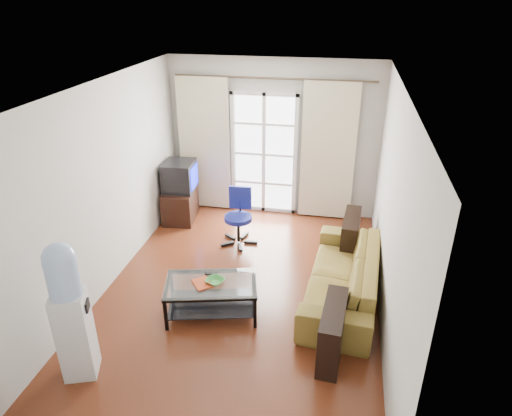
{
  "coord_description": "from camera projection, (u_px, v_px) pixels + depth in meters",
  "views": [
    {
      "loc": [
        1.18,
        -4.87,
        3.7
      ],
      "look_at": [
        0.14,
        0.35,
        1.11
      ],
      "focal_mm": 32.0,
      "sensor_mm": 36.0,
      "label": 1
    }
  ],
  "objects": [
    {
      "name": "floor",
      "position": [
        240.0,
        293.0,
        6.12
      ],
      "size": [
        5.2,
        5.2,
        0.0
      ],
      "primitive_type": "plane",
      "color": "#602B16",
      "rests_on": "ground"
    },
    {
      "name": "ceiling",
      "position": [
        237.0,
        89.0,
        4.94
      ],
      "size": [
        5.2,
        5.2,
        0.0
      ],
      "primitive_type": "plane",
      "rotation": [
        3.14,
        0.0,
        0.0
      ],
      "color": "white",
      "rests_on": "wall_back"
    },
    {
      "name": "wall_back",
      "position": [
        273.0,
        139.0,
        7.82
      ],
      "size": [
        3.6,
        0.02,
        2.7
      ],
      "primitive_type": "cube",
      "color": "#B7B4AE",
      "rests_on": "floor"
    },
    {
      "name": "wall_front",
      "position": [
        156.0,
        354.0,
        3.24
      ],
      "size": [
        3.6,
        0.02,
        2.7
      ],
      "primitive_type": "cube",
      "color": "#B7B4AE",
      "rests_on": "floor"
    },
    {
      "name": "wall_left",
      "position": [
        102.0,
        190.0,
        5.85
      ],
      "size": [
        0.02,
        5.2,
        2.7
      ],
      "primitive_type": "cube",
      "color": "#B7B4AE",
      "rests_on": "floor"
    },
    {
      "name": "wall_right",
      "position": [
        392.0,
        215.0,
        5.22
      ],
      "size": [
        0.02,
        5.2,
        2.7
      ],
      "primitive_type": "cube",
      "color": "#B7B4AE",
      "rests_on": "floor"
    },
    {
      "name": "french_door",
      "position": [
        264.0,
        154.0,
        7.92
      ],
      "size": [
        1.16,
        0.06,
        2.15
      ],
      "color": "white",
      "rests_on": "wall_back"
    },
    {
      "name": "curtain_rod",
      "position": [
        273.0,
        78.0,
        7.29
      ],
      "size": [
        3.3,
        0.04,
        0.04
      ],
      "primitive_type": "cylinder",
      "rotation": [
        0.0,
        1.57,
        0.0
      ],
      "color": "#4C3F2D",
      "rests_on": "wall_back"
    },
    {
      "name": "curtain_left",
      "position": [
        204.0,
        145.0,
        7.99
      ],
      "size": [
        0.9,
        0.07,
        2.35
      ],
      "primitive_type": "cube",
      "color": "beige",
      "rests_on": "curtain_rod"
    },
    {
      "name": "curtain_right",
      "position": [
        328.0,
        153.0,
        7.62
      ],
      "size": [
        0.9,
        0.07,
        2.35
      ],
      "primitive_type": "cube",
      "color": "beige",
      "rests_on": "curtain_rod"
    },
    {
      "name": "radiator",
      "position": [
        316.0,
        199.0,
        8.04
      ],
      "size": [
        0.64,
        0.12,
        0.64
      ],
      "primitive_type": "cube",
      "color": "gray",
      "rests_on": "floor"
    },
    {
      "name": "sofa",
      "position": [
        343.0,
        275.0,
        5.92
      ],
      "size": [
        2.32,
        1.19,
        0.64
      ],
      "primitive_type": "imported",
      "rotation": [
        0.0,
        0.0,
        -1.65
      ],
      "color": "brown",
      "rests_on": "floor"
    },
    {
      "name": "coffee_table",
      "position": [
        211.0,
        294.0,
        5.61
      ],
      "size": [
        1.23,
        0.88,
        0.45
      ],
      "rotation": [
        0.0,
        0.0,
        0.24
      ],
      "color": "silver",
      "rests_on": "floor"
    },
    {
      "name": "bowl",
      "position": [
        215.0,
        281.0,
        5.54
      ],
      "size": [
        0.38,
        0.38,
        0.05
      ],
      "primitive_type": "imported",
      "rotation": [
        0.0,
        0.0,
        -0.43
      ],
      "color": "#308443",
      "rests_on": "coffee_table"
    },
    {
      "name": "book",
      "position": [
        195.0,
        286.0,
        5.48
      ],
      "size": [
        0.44,
        0.44,
        0.02
      ],
      "primitive_type": "imported",
      "rotation": [
        0.0,
        0.0,
        0.66
      ],
      "color": "maroon",
      "rests_on": "coffee_table"
    },
    {
      "name": "remote",
      "position": [
        212.0,
        273.0,
        5.72
      ],
      "size": [
        0.17,
        0.07,
        0.02
      ],
      "primitive_type": "cube",
      "rotation": [
        0.0,
        0.0,
        0.17
      ],
      "color": "black",
      "rests_on": "coffee_table"
    },
    {
      "name": "tv_stand",
      "position": [
        180.0,
        204.0,
        7.96
      ],
      "size": [
        0.59,
        0.81,
        0.55
      ],
      "primitive_type": "cube",
      "rotation": [
        0.0,
        0.0,
        0.12
      ],
      "color": "black",
      "rests_on": "floor"
    },
    {
      "name": "crt_tv",
      "position": [
        178.0,
        176.0,
        7.75
      ],
      "size": [
        0.58,
        0.57,
        0.5
      ],
      "rotation": [
        0.0,
        0.0,
        0.05
      ],
      "color": "black",
      "rests_on": "tv_stand"
    },
    {
      "name": "task_chair",
      "position": [
        239.0,
        227.0,
        7.23
      ],
      "size": [
        0.63,
        0.63,
        0.9
      ],
      "rotation": [
        0.0,
        0.0,
        0.04
      ],
      "color": "black",
      "rests_on": "floor"
    },
    {
      "name": "water_cooler",
      "position": [
        70.0,
        309.0,
        4.51
      ],
      "size": [
        0.41,
        0.41,
        1.58
      ],
      "rotation": [
        0.0,
        0.0,
        0.34
      ],
      "color": "silver",
      "rests_on": "floor"
    }
  ]
}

